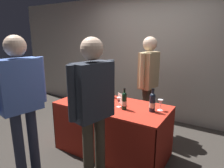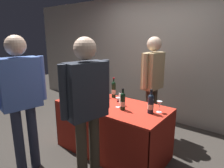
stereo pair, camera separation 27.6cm
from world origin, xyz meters
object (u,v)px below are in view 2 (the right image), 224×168
(featured_wine_bottle, at_px, (84,92))
(wine_glass_near_vendor, at_px, (118,100))
(flower_vase, at_px, (100,89))
(display_bottle_0, at_px, (114,89))
(taster_foreground_right, at_px, (87,101))
(vendor_presenter, at_px, (153,79))
(wine_glass_near_taster, at_px, (88,89))
(wine_glass_mid, at_px, (159,104))
(tasting_table, at_px, (112,119))

(featured_wine_bottle, xyz_separation_m, wine_glass_near_vendor, (0.56, 0.09, -0.03))
(featured_wine_bottle, height_order, flower_vase, flower_vase)
(featured_wine_bottle, relative_size, display_bottle_0, 0.94)
(taster_foreground_right, bearing_deg, vendor_presenter, 12.21)
(featured_wine_bottle, bearing_deg, wine_glass_near_taster, 123.88)
(wine_glass_mid, bearing_deg, tasting_table, -169.09)
(taster_foreground_right, bearing_deg, wine_glass_near_taster, 56.73)
(wine_glass_mid, bearing_deg, flower_vase, 176.07)
(flower_vase, bearing_deg, wine_glass_near_vendor, -24.53)
(wine_glass_near_taster, xyz_separation_m, flower_vase, (0.23, 0.03, 0.02))
(tasting_table, relative_size, vendor_presenter, 0.95)
(wine_glass_mid, xyz_separation_m, taster_foreground_right, (-0.47, -0.83, 0.17))
(display_bottle_0, xyz_separation_m, flower_vase, (-0.23, -0.07, -0.02))
(tasting_table, relative_size, wine_glass_near_vendor, 11.63)
(display_bottle_0, height_order, vendor_presenter, vendor_presenter)
(flower_vase, distance_m, vendor_presenter, 0.89)
(flower_vase, bearing_deg, vendor_presenter, 44.11)
(wine_glass_near_vendor, distance_m, vendor_presenter, 0.87)
(wine_glass_mid, bearing_deg, featured_wine_bottle, -166.49)
(tasting_table, distance_m, wine_glass_near_vendor, 0.36)
(wine_glass_mid, relative_size, flower_vase, 0.38)
(flower_vase, height_order, taster_foreground_right, taster_foreground_right)
(featured_wine_bottle, xyz_separation_m, vendor_presenter, (0.65, 0.94, 0.13))
(wine_glass_mid, height_order, flower_vase, flower_vase)
(featured_wine_bottle, distance_m, taster_foreground_right, 0.86)
(display_bottle_0, bearing_deg, wine_glass_near_taster, -166.72)
(wine_glass_near_vendor, xyz_separation_m, wine_glass_mid, (0.53, 0.17, 0.01))
(flower_vase, bearing_deg, featured_wine_bottle, -94.43)
(taster_foreground_right, bearing_deg, display_bottle_0, 34.14)
(wine_glass_mid, bearing_deg, vendor_presenter, 122.72)
(wine_glass_near_taster, bearing_deg, featured_wine_bottle, -56.12)
(display_bottle_0, distance_m, taster_foreground_right, 1.06)
(wine_glass_mid, xyz_separation_m, vendor_presenter, (-0.44, 0.68, 0.16))
(wine_glass_mid, height_order, wine_glass_near_taster, wine_glass_mid)
(tasting_table, height_order, flower_vase, flower_vase)
(wine_glass_near_vendor, bearing_deg, display_bottle_0, 134.38)
(wine_glass_near_vendor, height_order, taster_foreground_right, taster_foreground_right)
(wine_glass_mid, distance_m, taster_foreground_right, 0.97)
(wine_glass_near_taster, relative_size, flower_vase, 0.33)
(taster_foreground_right, bearing_deg, featured_wine_bottle, 60.83)
(wine_glass_mid, height_order, vendor_presenter, vendor_presenter)
(tasting_table, xyz_separation_m, vendor_presenter, (0.23, 0.81, 0.49))
(wine_glass_mid, height_order, taster_foreground_right, taster_foreground_right)
(wine_glass_near_taster, bearing_deg, flower_vase, 8.55)
(featured_wine_bottle, height_order, display_bottle_0, display_bottle_0)
(tasting_table, height_order, wine_glass_mid, wine_glass_mid)
(wine_glass_near_taster, relative_size, taster_foreground_right, 0.08)
(featured_wine_bottle, relative_size, wine_glass_mid, 2.04)
(flower_vase, bearing_deg, wine_glass_near_taster, -171.45)
(featured_wine_bottle, xyz_separation_m, flower_vase, (0.03, 0.34, -0.02))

